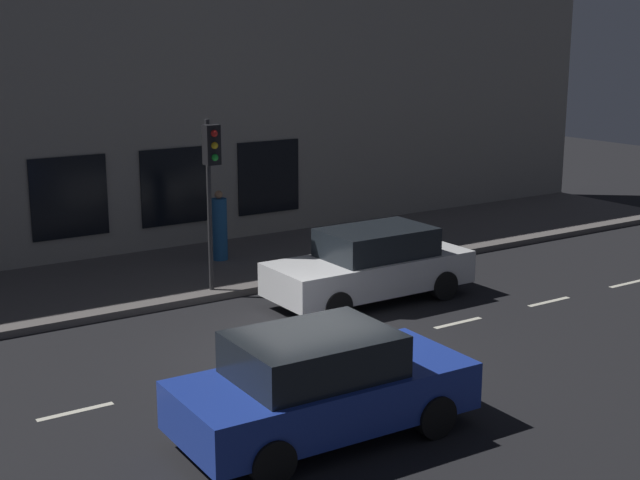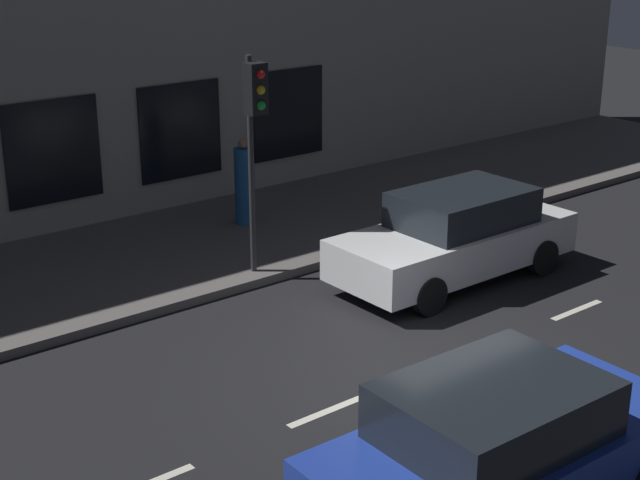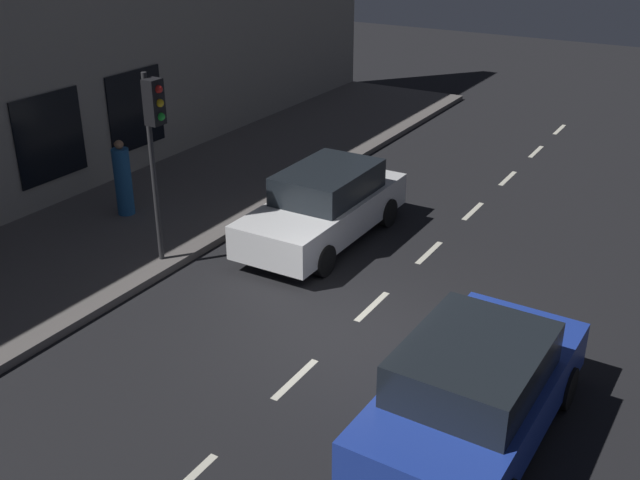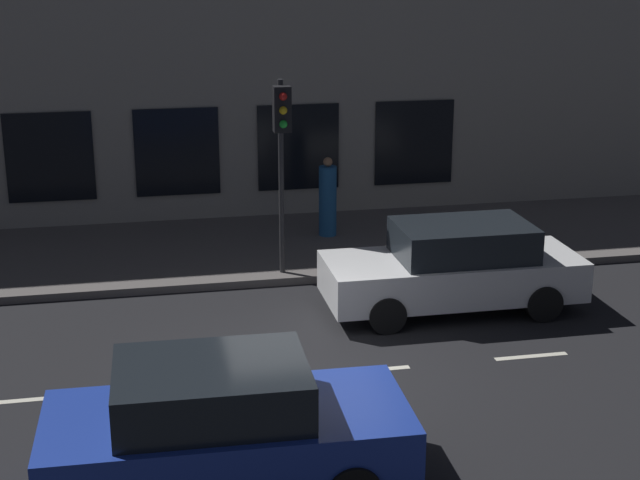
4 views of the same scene
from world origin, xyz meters
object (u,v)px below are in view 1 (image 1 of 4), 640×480
Objects in this scene: traffic_light at (211,165)px; parked_car_0 at (321,385)px; parked_car_1 at (371,265)px; pedestrian_1 at (219,228)px.

traffic_light reaches higher than parked_car_0.
parked_car_1 is 2.60× the size of pedestrian_1.
traffic_light is 0.83× the size of parked_car_1.
parked_car_0 is at bearing -116.54° from pedestrian_1.
parked_car_1 is at bearing -126.93° from traffic_light.
traffic_light is 2.15× the size of pedestrian_1.
parked_car_1 is at bearing 138.85° from parked_car_0.
traffic_light is at bearing 53.23° from parked_car_1.
parked_car_0 is 2.51× the size of pedestrian_1.
parked_car_0 is (-7.03, 1.86, -2.13)m from traffic_light.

